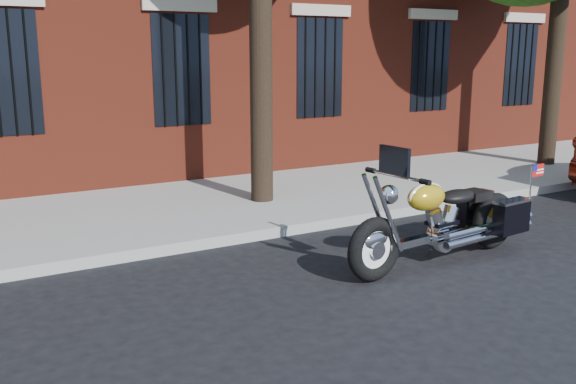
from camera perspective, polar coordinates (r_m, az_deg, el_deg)
ground at (r=7.96m, az=4.34°, el=-6.27°), size 120.00×120.00×0.00m
curb at (r=9.05m, az=-0.60°, el=-3.42°), size 40.00×0.16×0.15m
sidewalk at (r=10.68m, az=-5.58°, el=-1.02°), size 40.00×3.60×0.15m
motorcycle at (r=8.07m, az=14.01°, el=-2.57°), size 3.02×1.01×1.51m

